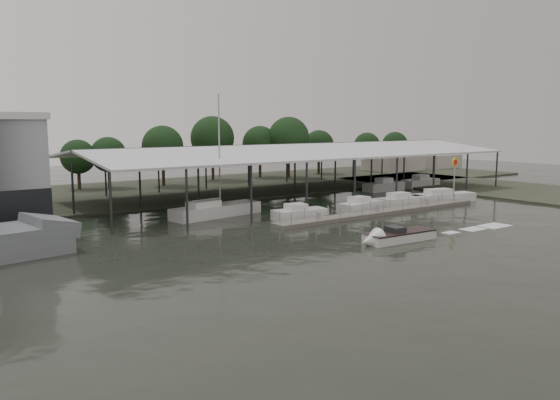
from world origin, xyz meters
TOP-DOWN VIEW (x-y plane):
  - ground at (0.00, 0.00)m, footprint 200.00×200.00m
  - land_strip_far at (0.00, 42.00)m, footprint 140.00×30.00m
  - land_strip_east at (45.00, 10.00)m, footprint 20.00×60.00m
  - covered_boat_shed at (17.00, 28.00)m, footprint 58.24×24.00m
  - floating_dock at (15.00, 10.00)m, footprint 28.00×2.00m
  - shell_fuel_sign at (27.00, 9.99)m, footprint 1.10×0.18m
  - distant_commercial_buildings at (59.03, 44.69)m, footprint 22.00×8.00m
  - white_sailboat at (-0.31, 19.08)m, footprint 10.46×4.13m
  - speedboat_underway at (5.49, -0.16)m, footprint 18.16×3.27m
  - moored_cruiser_0 at (5.63, 12.54)m, footprint 5.78×2.96m
  - moored_cruiser_1 at (14.42, 12.64)m, footprint 6.48×2.98m
  - moored_cruiser_2 at (20.67, 12.58)m, footprint 6.90×2.84m
  - moored_cruiser_3 at (27.29, 12.11)m, footprint 9.34×4.39m
  - horizon_tree_line at (23.84, 47.97)m, footprint 68.12×10.96m

SIDE VIEW (x-z plane):
  - ground at x=0.00m, z-range 0.00..0.00m
  - land_strip_far at x=0.00m, z-range -0.05..0.25m
  - land_strip_east at x=45.00m, z-range -0.05..0.25m
  - floating_dock at x=15.00m, z-range -0.50..0.90m
  - speedboat_underway at x=5.49m, z-range -0.61..1.39m
  - moored_cruiser_0 at x=5.63m, z-range -0.24..1.46m
  - moored_cruiser_1 at x=14.42m, z-range -0.24..1.46m
  - moored_cruiser_2 at x=20.67m, z-range -0.24..1.46m
  - moored_cruiser_3 at x=27.29m, z-range -0.24..1.46m
  - white_sailboat at x=-0.31m, z-range -5.73..7.03m
  - distant_commercial_buildings at x=59.03m, z-range -0.16..3.84m
  - shell_fuel_sign at x=27.00m, z-range 1.15..6.70m
  - covered_boat_shed at x=17.00m, z-range 2.65..9.61m
  - horizon_tree_line at x=23.84m, z-range 0.79..11.57m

